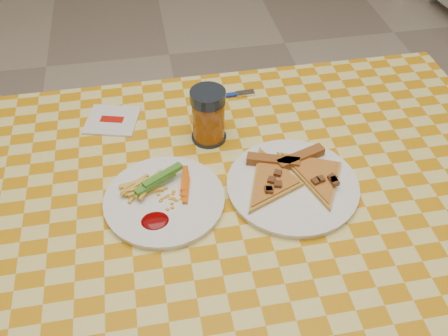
{
  "coord_description": "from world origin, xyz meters",
  "views": [
    {
      "loc": [
        -0.14,
        -0.66,
        1.51
      ],
      "look_at": [
        -0.0,
        0.07,
        0.78
      ],
      "focal_mm": 40.0,
      "sensor_mm": 36.0,
      "label": 1
    }
  ],
  "objects_px": {
    "table": "(232,221)",
    "plate_left": "(165,201)",
    "drink_glass": "(208,116)",
    "plate_right": "(292,186)"
  },
  "relations": [
    {
      "from": "table",
      "to": "plate_left",
      "type": "xyz_separation_m",
      "value": [
        -0.13,
        0.01,
        0.08
      ]
    },
    {
      "from": "table",
      "to": "drink_glass",
      "type": "bearing_deg",
      "value": 94.95
    },
    {
      "from": "plate_left",
      "to": "drink_glass",
      "type": "bearing_deg",
      "value": 56.55
    },
    {
      "from": "table",
      "to": "drink_glass",
      "type": "distance_m",
      "value": 0.24
    },
    {
      "from": "plate_left",
      "to": "plate_right",
      "type": "height_order",
      "value": "same"
    },
    {
      "from": "table",
      "to": "plate_left",
      "type": "distance_m",
      "value": 0.16
    },
    {
      "from": "drink_glass",
      "to": "plate_right",
      "type": "bearing_deg",
      "value": -52.53
    },
    {
      "from": "plate_left",
      "to": "drink_glass",
      "type": "distance_m",
      "value": 0.22
    },
    {
      "from": "drink_glass",
      "to": "plate_left",
      "type": "bearing_deg",
      "value": -123.45
    },
    {
      "from": "plate_right",
      "to": "drink_glass",
      "type": "relative_size",
      "value": 2.07
    }
  ]
}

